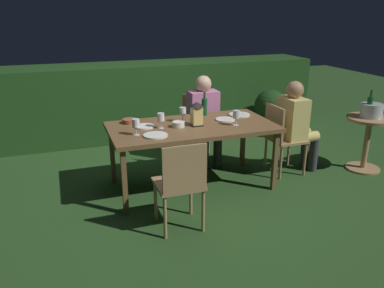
# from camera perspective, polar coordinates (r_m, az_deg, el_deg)

# --- Properties ---
(ground_plane) EXTENTS (16.00, 16.00, 0.00)m
(ground_plane) POSITION_cam_1_polar(r_m,az_deg,el_deg) (4.54, 0.00, -6.14)
(ground_plane) COLOR #26471E
(dining_table) EXTENTS (1.82, 0.93, 0.74)m
(dining_table) POSITION_cam_1_polar(r_m,az_deg,el_deg) (4.29, 0.00, 2.11)
(dining_table) COLOR brown
(dining_table) RESTS_ON ground
(chair_side_left_a) EXTENTS (0.42, 0.40, 0.87)m
(chair_side_left_a) POSITION_cam_1_polar(r_m,az_deg,el_deg) (3.48, -1.67, -5.61)
(chair_side_left_a) COLOR #9E7A51
(chair_side_left_a) RESTS_ON ground
(chair_head_far) EXTENTS (0.40, 0.42, 0.87)m
(chair_head_far) POSITION_cam_1_polar(r_m,az_deg,el_deg) (4.85, 13.04, 1.19)
(chair_head_far) COLOR #9E7A51
(chair_head_far) RESTS_ON ground
(person_in_mustard) EXTENTS (0.48, 0.38, 1.15)m
(person_in_mustard) POSITION_cam_1_polar(r_m,az_deg,el_deg) (4.91, 15.11, 3.10)
(person_in_mustard) COLOR tan
(person_in_mustard) RESTS_ON ground
(chair_side_right_b) EXTENTS (0.42, 0.40, 0.87)m
(chair_side_right_b) POSITION_cam_1_polar(r_m,az_deg,el_deg) (5.26, 1.10, 3.11)
(chair_side_right_b) COLOR #9E7A51
(chair_side_right_b) RESTS_ON ground
(person_in_pink) EXTENTS (0.38, 0.47, 1.15)m
(person_in_pink) POSITION_cam_1_polar(r_m,az_deg,el_deg) (5.04, 1.89, 4.18)
(person_in_pink) COLOR #C675A3
(person_in_pink) RESTS_ON ground
(lantern_centerpiece) EXTENTS (0.15, 0.15, 0.27)m
(lantern_centerpiece) POSITION_cam_1_polar(r_m,az_deg,el_deg) (4.23, 0.70, 4.67)
(lantern_centerpiece) COLOR black
(lantern_centerpiece) RESTS_ON dining_table
(green_bottle_on_table) EXTENTS (0.07, 0.07, 0.29)m
(green_bottle_on_table) POSITION_cam_1_polar(r_m,az_deg,el_deg) (4.67, 1.84, 5.58)
(green_bottle_on_table) COLOR #144723
(green_bottle_on_table) RESTS_ON dining_table
(wine_glass_a) EXTENTS (0.08, 0.08, 0.17)m
(wine_glass_a) POSITION_cam_1_polar(r_m,az_deg,el_deg) (4.38, -1.38, 4.76)
(wine_glass_a) COLOR silver
(wine_glass_a) RESTS_ON dining_table
(wine_glass_b) EXTENTS (0.08, 0.08, 0.17)m
(wine_glass_b) POSITION_cam_1_polar(r_m,az_deg,el_deg) (3.95, -8.27, 2.94)
(wine_glass_b) COLOR silver
(wine_glass_b) RESTS_ON dining_table
(wine_glass_c) EXTENTS (0.08, 0.08, 0.17)m
(wine_glass_c) POSITION_cam_1_polar(r_m,az_deg,el_deg) (4.27, 6.54, 4.26)
(wine_glass_c) COLOR silver
(wine_glass_c) RESTS_ON dining_table
(wine_glass_d) EXTENTS (0.08, 0.08, 0.17)m
(wine_glass_d) POSITION_cam_1_polar(r_m,az_deg,el_deg) (4.14, -4.60, 3.86)
(wine_glass_d) COLOR silver
(wine_glass_d) RESTS_ON dining_table
(plate_a) EXTENTS (0.25, 0.25, 0.01)m
(plate_a) POSITION_cam_1_polar(r_m,az_deg,el_deg) (3.93, -5.40, 1.29)
(plate_a) COLOR silver
(plate_a) RESTS_ON dining_table
(plate_b) EXTENTS (0.22, 0.22, 0.01)m
(plate_b) POSITION_cam_1_polar(r_m,az_deg,el_deg) (4.49, 4.90, 3.62)
(plate_b) COLOR silver
(plate_b) RESTS_ON dining_table
(plate_c) EXTENTS (0.22, 0.22, 0.01)m
(plate_c) POSITION_cam_1_polar(r_m,az_deg,el_deg) (4.24, -6.99, 2.59)
(plate_c) COLOR white
(plate_c) RESTS_ON dining_table
(plate_d) EXTENTS (0.25, 0.25, 0.01)m
(plate_d) POSITION_cam_1_polar(r_m,az_deg,el_deg) (4.72, 6.99, 4.32)
(plate_d) COLOR silver
(plate_d) RESTS_ON dining_table
(bowl_olives) EXTENTS (0.15, 0.15, 0.05)m
(bowl_olives) POSITION_cam_1_polar(r_m,az_deg,el_deg) (4.41, -9.24, 3.38)
(bowl_olives) COLOR #9E5138
(bowl_olives) RESTS_ON dining_table
(bowl_bread) EXTENTS (0.13, 0.13, 0.06)m
(bowl_bread) POSITION_cam_1_polar(r_m,az_deg,el_deg) (4.21, -2.03, 2.95)
(bowl_bread) COLOR silver
(bowl_bread) RESTS_ON dining_table
(side_table) EXTENTS (0.56, 0.56, 0.69)m
(side_table) POSITION_cam_1_polar(r_m,az_deg,el_deg) (5.31, 24.46, 1.21)
(side_table) COLOR #9E7A51
(side_table) RESTS_ON ground
(ice_bucket) EXTENTS (0.26, 0.26, 0.34)m
(ice_bucket) POSITION_cam_1_polar(r_m,az_deg,el_deg) (5.23, 24.93, 4.61)
(ice_bucket) COLOR #B2B7BF
(ice_bucket) RESTS_ON side_table
(hedge_backdrop) EXTENTS (5.48, 0.82, 1.15)m
(hedge_backdrop) POSITION_cam_1_polar(r_m,az_deg,el_deg) (6.32, -6.54, 6.58)
(hedge_backdrop) COLOR #1E4219
(hedge_backdrop) RESTS_ON ground
(potted_plant_by_hedge) EXTENTS (0.51, 0.51, 0.75)m
(potted_plant_by_hedge) POSITION_cam_1_polar(r_m,az_deg,el_deg) (6.32, 11.44, 5.08)
(potted_plant_by_hedge) COLOR #9E5133
(potted_plant_by_hedge) RESTS_ON ground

